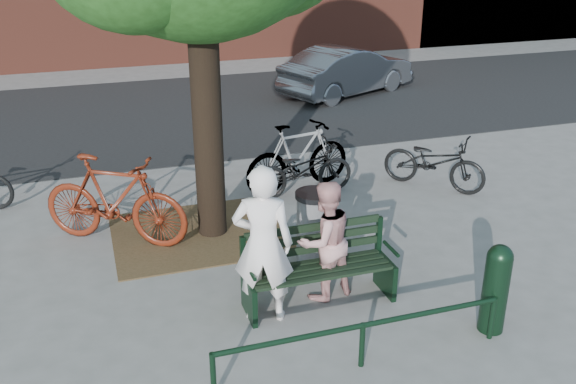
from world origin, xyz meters
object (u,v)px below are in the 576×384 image
object	(u,v)px
park_bench	(317,264)
person_left	(263,244)
bollard	(496,285)
bicycle_c	(302,169)
litter_bin	(314,228)
person_right	(325,241)
parked_car	(347,70)

from	to	relation	value
park_bench	person_left	xyz separation A→B (m)	(-0.68, -0.12, 0.43)
bollard	person_left	bearing A→B (deg)	155.97
bollard	bicycle_c	bearing A→B (deg)	100.05
person_left	bollard	xyz separation A→B (m)	(2.28, -1.02, -0.36)
bollard	litter_bin	bearing A→B (deg)	124.19
park_bench	person_left	world-z (taller)	person_left
park_bench	person_right	size ratio (longest dim) A/B	1.20
bollard	parked_car	xyz separation A→B (m)	(2.49, 9.96, 0.06)
litter_bin	bicycle_c	xyz separation A→B (m)	(0.60, 2.18, -0.06)
person_right	parked_car	world-z (taller)	person_right
person_right	litter_bin	xyz separation A→B (m)	(0.15, 0.76, -0.22)
person_right	litter_bin	distance (m)	0.80
parked_car	litter_bin	bearing A→B (deg)	130.68
park_bench	parked_car	xyz separation A→B (m)	(4.09, 8.82, 0.14)
bollard	bicycle_c	xyz separation A→B (m)	(-0.73, 4.14, -0.11)
person_right	bollard	distance (m)	1.93
person_left	litter_bin	bearing A→B (deg)	-113.75
person_left	bicycle_c	xyz separation A→B (m)	(1.55, 3.13, -0.46)
bollard	parked_car	world-z (taller)	parked_car
bicycle_c	parked_car	size ratio (longest dim) A/B	0.46
park_bench	person_right	distance (m)	0.28
litter_bin	person_right	bearing A→B (deg)	-101.31
park_bench	litter_bin	size ratio (longest dim) A/B	1.73
person_left	parked_car	distance (m)	10.14
litter_bin	bollard	bearing A→B (deg)	-55.81
person_left	litter_bin	xyz separation A→B (m)	(0.94, 0.95, -0.40)
person_right	litter_bin	size ratio (longest dim) A/B	1.45
park_bench	litter_bin	bearing A→B (deg)	72.38
person_left	bollard	distance (m)	2.52
person_left	bicycle_c	distance (m)	3.52
person_left	parked_car	bearing A→B (deg)	-97.11
person_left	bollard	world-z (taller)	person_left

